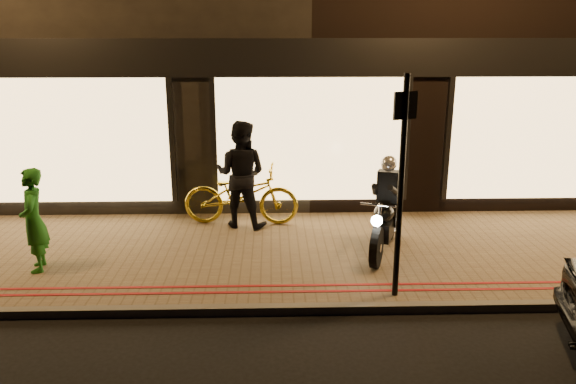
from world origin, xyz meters
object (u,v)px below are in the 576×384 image
object	(u,v)px
motorcycle	(385,216)
person_green	(34,220)
bicycle_gold	(241,195)
sign_post	(401,177)

from	to	relation	value
motorcycle	person_green	distance (m)	5.42
motorcycle	bicycle_gold	world-z (taller)	motorcycle
motorcycle	sign_post	distance (m)	1.92
sign_post	person_green	world-z (taller)	sign_post
motorcycle	person_green	world-z (taller)	motorcycle
sign_post	bicycle_gold	bearing A→B (deg)	126.41
person_green	sign_post	bearing A→B (deg)	62.53
motorcycle	bicycle_gold	size ratio (longest dim) A/B	0.87
motorcycle	person_green	size ratio (longest dim) A/B	1.18
motorcycle	sign_post	world-z (taller)	sign_post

